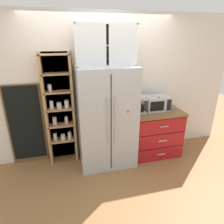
# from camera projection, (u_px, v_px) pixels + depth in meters

# --- Properties ---
(ground_plane) EXTENTS (10.80, 10.80, 0.00)m
(ground_plane) POSITION_uv_depth(u_px,v_px,m) (107.00, 160.00, 3.64)
(ground_plane) COLOR olive
(wall_back_cream) EXTENTS (5.09, 0.10, 2.55)m
(wall_back_cream) POSITION_uv_depth(u_px,v_px,m) (101.00, 88.00, 3.54)
(wall_back_cream) COLOR silver
(wall_back_cream) RESTS_ON ground
(refrigerator) EXTENTS (0.95, 0.71, 1.73)m
(refrigerator) POSITION_uv_depth(u_px,v_px,m) (106.00, 117.00, 3.33)
(refrigerator) COLOR #ADAFB5
(refrigerator) RESTS_ON ground
(pantry_shelf_column) EXTENTS (0.53, 0.26, 1.94)m
(pantry_shelf_column) POSITION_uv_depth(u_px,v_px,m) (60.00, 109.00, 3.38)
(pantry_shelf_column) COLOR brown
(pantry_shelf_column) RESTS_ON ground
(counter_cabinet) EXTENTS (0.92, 0.64, 0.88)m
(counter_cabinet) POSITION_uv_depth(u_px,v_px,m) (155.00, 132.00, 3.74)
(counter_cabinet) COLOR #A8161C
(counter_cabinet) RESTS_ON ground
(microwave) EXTENTS (0.44, 0.33, 0.26)m
(microwave) POSITION_uv_depth(u_px,v_px,m) (156.00, 103.00, 3.58)
(microwave) COLOR #ADAFB5
(microwave) RESTS_ON counter_cabinet
(coffee_maker) EXTENTS (0.17, 0.20, 0.31)m
(coffee_maker) POSITION_uv_depth(u_px,v_px,m) (140.00, 104.00, 3.46)
(coffee_maker) COLOR #B7B7BC
(coffee_maker) RESTS_ON counter_cabinet
(mug_sage) EXTENTS (0.12, 0.08, 0.08)m
(mug_sage) POSITION_uv_depth(u_px,v_px,m) (172.00, 106.00, 3.68)
(mug_sage) COLOR #8CA37F
(mug_sage) RESTS_ON counter_cabinet
(bottle_amber) EXTENTS (0.07, 0.07, 0.27)m
(bottle_amber) POSITION_uv_depth(u_px,v_px,m) (158.00, 105.00, 3.50)
(bottle_amber) COLOR brown
(bottle_amber) RESTS_ON counter_cabinet
(upper_cabinet) EXTENTS (0.91, 0.32, 0.60)m
(upper_cabinet) POSITION_uv_depth(u_px,v_px,m) (105.00, 45.00, 2.95)
(upper_cabinet) COLOR silver
(upper_cabinet) RESTS_ON refrigerator
(chalkboard_menu) EXTENTS (0.60, 0.04, 1.44)m
(chalkboard_menu) POSITION_uv_depth(u_px,v_px,m) (26.00, 125.00, 3.36)
(chalkboard_menu) COLOR brown
(chalkboard_menu) RESTS_ON ground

